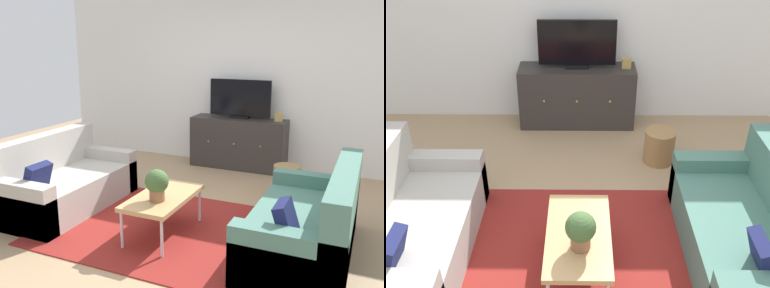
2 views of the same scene
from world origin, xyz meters
TOP-DOWN VIEW (x-y plane):
  - ground_plane at (0.00, 0.00)m, footprint 10.00×10.00m
  - wall_back at (0.00, 2.55)m, footprint 6.40×0.12m
  - area_rug at (0.00, -0.15)m, footprint 2.50×1.90m
  - couch_left_side at (-1.44, -0.10)m, footprint 0.87×1.67m
  - couch_right_side at (1.44, -0.10)m, footprint 0.87×1.67m
  - coffee_table at (0.01, -0.28)m, footprint 0.51×0.94m
  - potted_plant at (0.03, -0.43)m, footprint 0.23×0.23m
  - tv_console at (-0.03, 2.27)m, footprint 1.45×0.47m
  - flat_screen_tv at (-0.03, 2.29)m, footprint 0.94×0.16m
  - mantel_clock at (0.58, 2.27)m, footprint 0.11×0.07m
  - wicker_basket at (0.91, 1.37)m, footprint 0.34×0.34m

SIDE VIEW (x-z plane):
  - ground_plane at x=0.00m, z-range 0.00..0.00m
  - area_rug at x=0.00m, z-range 0.00..0.01m
  - wicker_basket at x=0.91m, z-range 0.00..0.38m
  - couch_left_side at x=-1.44m, z-range -0.15..0.70m
  - couch_right_side at x=1.44m, z-range -0.15..0.70m
  - tv_console at x=-0.03m, z-range 0.00..0.77m
  - coffee_table at x=0.01m, z-range 0.18..0.60m
  - potted_plant at x=0.03m, z-range 0.44..0.75m
  - mantel_clock at x=0.58m, z-range 0.77..0.90m
  - flat_screen_tv at x=-0.03m, z-range 0.77..1.36m
  - wall_back at x=0.00m, z-range 0.00..2.70m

